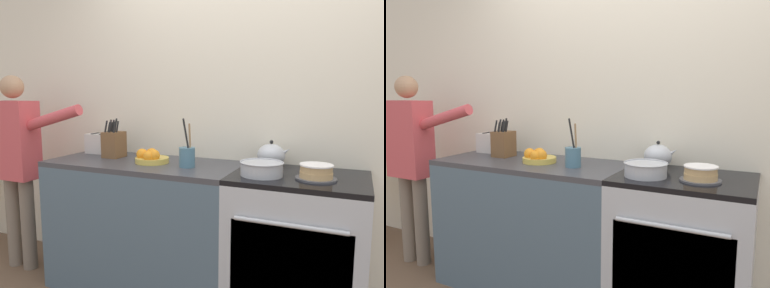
{
  "view_description": "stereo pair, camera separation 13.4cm",
  "coord_description": "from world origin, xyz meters",
  "views": [
    {
      "loc": [
        0.63,
        -1.9,
        1.42
      ],
      "look_at": [
        -0.34,
        0.27,
        1.08
      ],
      "focal_mm": 35.0,
      "sensor_mm": 36.0,
      "label": 1
    },
    {
      "loc": [
        0.75,
        -1.85,
        1.42
      ],
      "look_at": [
        -0.34,
        0.27,
        1.08
      ],
      "focal_mm": 35.0,
      "sensor_mm": 36.0,
      "label": 2
    }
  ],
  "objects": [
    {
      "name": "wall_back",
      "position": [
        0.0,
        0.63,
        1.3
      ],
      "size": [
        8.0,
        0.04,
        2.6
      ],
      "color": "silver",
      "rests_on": "ground_plane"
    },
    {
      "name": "counter_cabinet",
      "position": [
        -0.72,
        0.31,
        0.46
      ],
      "size": [
        1.34,
        0.61,
        0.93
      ],
      "color": "#4C6070",
      "rests_on": "ground_plane"
    },
    {
      "name": "toaster",
      "position": [
        -1.22,
        0.47,
        1.01
      ],
      "size": [
        0.22,
        0.13,
        0.16
      ],
      "color": "silver",
      "rests_on": "counter_cabinet"
    },
    {
      "name": "layer_cake",
      "position": [
        0.43,
        0.24,
        0.97
      ],
      "size": [
        0.22,
        0.22,
        0.09
      ],
      "color": "#4C4C51",
      "rests_on": "stove_range"
    },
    {
      "name": "tea_kettle",
      "position": [
        0.13,
        0.48,
        1.0
      ],
      "size": [
        0.22,
        0.18,
        0.18
      ],
      "color": "#B7BABF",
      "rests_on": "stove_range"
    },
    {
      "name": "knife_block",
      "position": [
        -1.01,
        0.37,
        1.03
      ],
      "size": [
        0.13,
        0.15,
        0.29
      ],
      "color": "brown",
      "rests_on": "counter_cabinet"
    },
    {
      "name": "mixing_bowl",
      "position": [
        0.13,
        0.21,
        0.97
      ],
      "size": [
        0.26,
        0.26,
        0.08
      ],
      "color": "#B7BABF",
      "rests_on": "stove_range"
    },
    {
      "name": "person_baker",
      "position": [
        -1.79,
        0.18,
        0.91
      ],
      "size": [
        0.9,
        0.2,
        1.54
      ],
      "rotation": [
        0.0,
        0.0,
        0.23
      ],
      "color": "#7A6B5B",
      "rests_on": "ground_plane"
    },
    {
      "name": "fruit_bowl",
      "position": [
        -0.65,
        0.28,
        0.97
      ],
      "size": [
        0.23,
        0.23,
        0.1
      ],
      "color": "gold",
      "rests_on": "counter_cabinet"
    },
    {
      "name": "utensil_crock",
      "position": [
        -0.37,
        0.26,
        1.0
      ],
      "size": [
        0.1,
        0.1,
        0.32
      ],
      "color": "#477084",
      "rests_on": "counter_cabinet"
    },
    {
      "name": "stove_range",
      "position": [
        0.34,
        0.3,
        0.46
      ],
      "size": [
        0.77,
        0.64,
        0.93
      ],
      "color": "#B7BABF",
      "rests_on": "ground_plane"
    }
  ]
}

